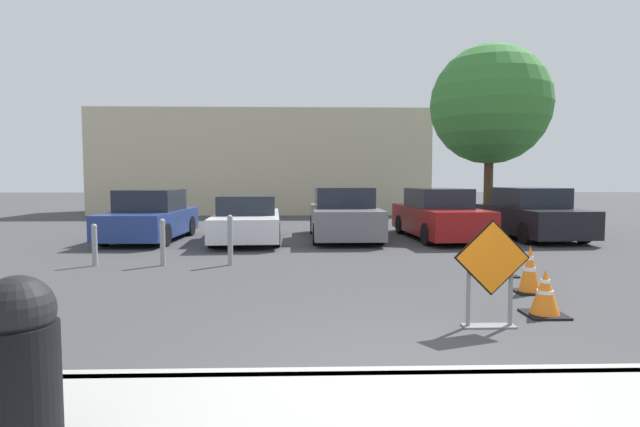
# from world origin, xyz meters

# --- Properties ---
(ground_plane) EXTENTS (96.00, 96.00, 0.00)m
(ground_plane) POSITION_xyz_m (0.00, 10.00, 0.00)
(ground_plane) COLOR #3D3D3F
(curb_lip) EXTENTS (25.44, 0.20, 0.14)m
(curb_lip) POSITION_xyz_m (0.00, 0.00, 0.07)
(curb_lip) COLOR #999993
(curb_lip) RESTS_ON ground_plane
(road_closed_sign) EXTENTS (0.93, 0.20, 1.33)m
(road_closed_sign) POSITION_xyz_m (1.42, 1.66, 0.73)
(road_closed_sign) COLOR black
(road_closed_sign) RESTS_ON ground_plane
(traffic_cone_nearest) EXTENTS (0.51, 0.51, 0.63)m
(traffic_cone_nearest) POSITION_xyz_m (2.35, 2.18, 0.31)
(traffic_cone_nearest) COLOR black
(traffic_cone_nearest) RESTS_ON ground_plane
(traffic_cone_second) EXTENTS (0.44, 0.44, 0.76)m
(traffic_cone_second) POSITION_xyz_m (2.74, 3.49, 0.37)
(traffic_cone_second) COLOR black
(traffic_cone_second) RESTS_ON ground_plane
(traffic_cone_third) EXTENTS (0.38, 0.38, 0.72)m
(traffic_cone_third) POSITION_xyz_m (2.90, 4.81, 0.35)
(traffic_cone_third) COLOR black
(traffic_cone_third) RESTS_ON ground_plane
(traffic_cone_fourth) EXTENTS (0.50, 0.50, 0.60)m
(traffic_cone_fourth) POSITION_xyz_m (3.36, 6.25, 0.29)
(traffic_cone_fourth) COLOR black
(traffic_cone_fourth) RESTS_ON ground_plane
(parked_car_nearest) EXTENTS (1.98, 4.10, 1.49)m
(parked_car_nearest) POSITION_xyz_m (-5.38, 10.42, 0.68)
(parked_car_nearest) COLOR navy
(parked_car_nearest) RESTS_ON ground_plane
(parked_car_second) EXTENTS (2.10, 4.70, 1.32)m
(parked_car_second) POSITION_xyz_m (-2.54, 10.28, 0.62)
(parked_car_second) COLOR silver
(parked_car_second) RESTS_ON ground_plane
(parked_car_third) EXTENTS (1.99, 4.45, 1.55)m
(parked_car_third) POSITION_xyz_m (0.31, 10.65, 0.71)
(parked_car_third) COLOR slate
(parked_car_third) RESTS_ON ground_plane
(parked_car_fourth) EXTENTS (2.04, 4.65, 1.51)m
(parked_car_fourth) POSITION_xyz_m (3.16, 10.56, 0.70)
(parked_car_fourth) COLOR maroon
(parked_car_fourth) RESTS_ON ground_plane
(parked_car_fifth) EXTENTS (2.09, 4.29, 1.53)m
(parked_car_fifth) POSITION_xyz_m (6.01, 10.62, 0.70)
(parked_car_fifth) COLOR black
(parked_car_fifth) RESTS_ON ground_plane
(trash_bin) EXTENTS (0.48, 0.48, 1.09)m
(trash_bin) POSITION_xyz_m (-2.65, -1.14, 0.69)
(trash_bin) COLOR black
(trash_bin) RESTS_ON sidewalk_strip
(bollard_nearest) EXTENTS (0.12, 0.12, 1.06)m
(bollard_nearest) POSITION_xyz_m (-2.42, 6.17, 0.56)
(bollard_nearest) COLOR gray
(bollard_nearest) RESTS_ON ground_plane
(bollard_second) EXTENTS (0.12, 0.12, 0.99)m
(bollard_second) POSITION_xyz_m (-3.82, 6.17, 0.52)
(bollard_second) COLOR gray
(bollard_second) RESTS_ON ground_plane
(bollard_third) EXTENTS (0.12, 0.12, 0.88)m
(bollard_third) POSITION_xyz_m (-5.23, 6.17, 0.47)
(bollard_third) COLOR gray
(bollard_third) RESTS_ON ground_plane
(building_facade_backdrop) EXTENTS (16.76, 5.00, 5.21)m
(building_facade_backdrop) POSITION_xyz_m (-3.05, 22.42, 2.60)
(building_facade_backdrop) COLOR beige
(building_facade_backdrop) RESTS_ON ground_plane
(street_tree_behind_lot) EXTENTS (4.21, 4.21, 6.54)m
(street_tree_behind_lot) POSITION_xyz_m (5.74, 13.50, 4.42)
(street_tree_behind_lot) COLOR #513823
(street_tree_behind_lot) RESTS_ON ground_plane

